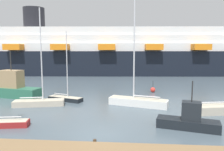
% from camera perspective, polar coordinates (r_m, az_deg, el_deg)
% --- Properties ---
extents(ground_plane, '(600.00, 600.00, 0.00)m').
position_cam_1_polar(ground_plane, '(18.27, -3.21, -15.01)').
color(ground_plane, '#4C5B66').
extents(sailboat_1, '(7.22, 3.64, 13.03)m').
position_cam_1_polar(sailboat_1, '(26.75, 6.78, -6.40)').
color(sailboat_1, white).
rests_on(sailboat_1, ground_plane).
extents(sailboat_2, '(6.95, 2.94, 10.70)m').
position_cam_1_polar(sailboat_2, '(26.33, 26.62, -7.54)').
color(sailboat_2, '#BCB29E').
rests_on(sailboat_2, ground_plane).
extents(sailboat_3, '(6.09, 2.71, 11.55)m').
position_cam_1_polar(sailboat_3, '(27.98, -18.44, -6.36)').
color(sailboat_3, '#BCB29E').
rests_on(sailboat_3, ground_plane).
extents(sailboat_4, '(4.84, 1.85, 7.02)m').
position_cam_1_polar(sailboat_4, '(21.97, -26.94, -10.89)').
color(sailboat_4, maroon).
rests_on(sailboat_4, ground_plane).
extents(sailboat_5, '(4.91, 2.78, 9.09)m').
position_cam_1_polar(sailboat_5, '(29.68, -12.02, -5.65)').
color(sailboat_5, black).
rests_on(sailboat_5, ground_plane).
extents(fishing_boat_0, '(5.37, 2.84, 4.18)m').
position_cam_1_polar(fishing_boat_0, '(20.24, 19.32, -10.85)').
color(fishing_boat_0, black).
rests_on(fishing_boat_0, ground_plane).
extents(fishing_boat_1, '(8.06, 3.94, 6.55)m').
position_cam_1_polar(fishing_boat_1, '(34.14, -24.23, -2.88)').
color(fishing_boat_1, '#2D6B51').
rests_on(fishing_boat_1, ground_plane).
extents(channel_buoy_2, '(0.77, 0.77, 1.82)m').
position_cam_1_polar(channel_buoy_2, '(35.37, 10.58, -3.65)').
color(channel_buoy_2, red).
rests_on(channel_buoy_2, ground_plane).
extents(cruise_ship, '(114.42, 23.98, 18.06)m').
position_cam_1_polar(cruise_ship, '(61.83, -1.25, 5.92)').
color(cruise_ship, black).
rests_on(cruise_ship, ground_plane).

